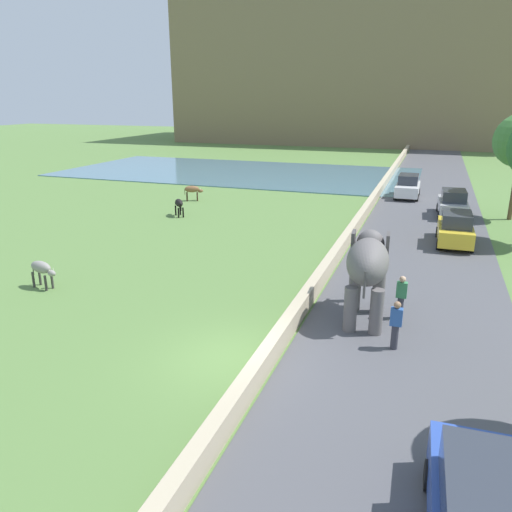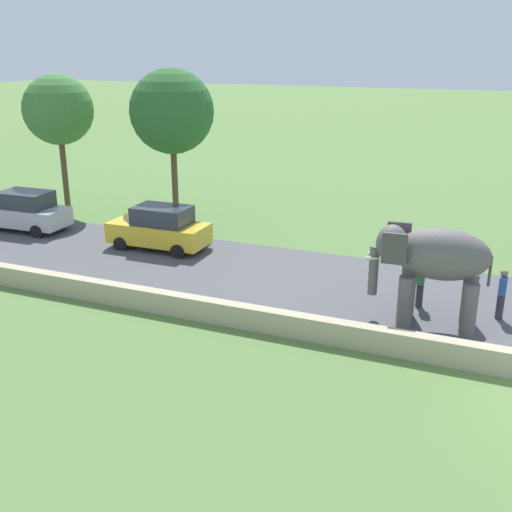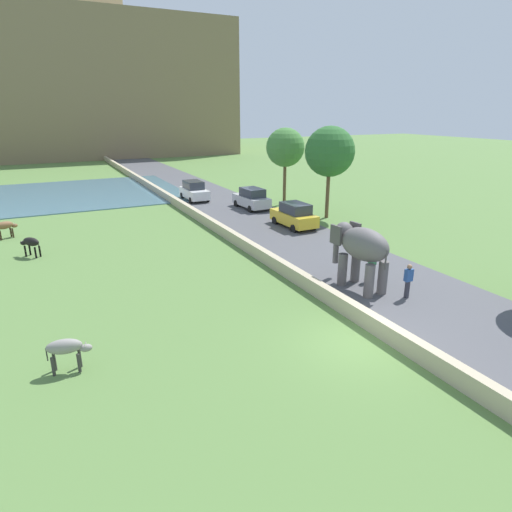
# 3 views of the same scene
# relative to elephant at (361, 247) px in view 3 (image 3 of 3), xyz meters

# --- Properties ---
(ground_plane) EXTENTS (220.00, 220.00, 0.00)m
(ground_plane) POSITION_rel_elephant_xyz_m (-3.41, -4.10, -2.04)
(ground_plane) COLOR #567A3D
(road_surface) EXTENTS (7.00, 120.00, 0.06)m
(road_surface) POSITION_rel_elephant_xyz_m (1.59, 15.90, -2.01)
(road_surface) COLOR #4C4C51
(road_surface) RESTS_ON ground
(barrier_wall) EXTENTS (0.40, 110.00, 0.69)m
(barrier_wall) POSITION_rel_elephant_xyz_m (-2.21, 13.90, -1.69)
(barrier_wall) COLOR tan
(barrier_wall) RESTS_ON ground
(hill_distant) EXTENTS (64.00, 28.00, 23.48)m
(hill_distant) POSITION_rel_elephant_xyz_m (-9.41, 76.51, 9.71)
(hill_distant) COLOR #7F6B4C
(hill_distant) RESTS_ON ground
(elephant) EXTENTS (1.60, 3.52, 2.99)m
(elephant) POSITION_rel_elephant_xyz_m (0.00, 0.00, 0.00)
(elephant) COLOR #605B5B
(elephant) RESTS_ON ground
(person_beside_elephant) EXTENTS (0.36, 0.22, 1.63)m
(person_beside_elephant) POSITION_rel_elephant_xyz_m (1.17, 0.43, -1.16)
(person_beside_elephant) COLOR #33333D
(person_beside_elephant) RESTS_ON ground
(person_trailing) EXTENTS (0.36, 0.22, 1.63)m
(person_trailing) POSITION_rel_elephant_xyz_m (1.18, -1.93, -1.16)
(person_trailing) COLOR #33333D
(person_trailing) RESTS_ON ground
(car_white) EXTENTS (1.80, 4.00, 1.80)m
(car_white) POSITION_rel_elephant_xyz_m (0.02, 23.65, -1.14)
(car_white) COLOR white
(car_white) RESTS_ON ground
(car_yellow) EXTENTS (1.84, 4.02, 1.80)m
(car_yellow) POSITION_rel_elephant_xyz_m (3.17, 11.00, -1.14)
(car_yellow) COLOR gold
(car_yellow) RESTS_ON ground
(car_silver) EXTENTS (1.92, 4.06, 1.80)m
(car_silver) POSITION_rel_elephant_xyz_m (3.17, 17.93, -1.14)
(car_silver) COLOR #B7B7BC
(car_silver) RESTS_ON ground
(cow_grey) EXTENTS (1.42, 0.64, 1.15)m
(cow_grey) POSITION_rel_elephant_xyz_m (-12.81, -1.31, -1.20)
(cow_grey) COLOR gray
(cow_grey) RESTS_ON ground
(cow_brown) EXTENTS (1.40, 0.89, 1.15)m
(cow_brown) POSITION_rel_elephant_xyz_m (-15.18, 17.06, -1.20)
(cow_brown) COLOR brown
(cow_brown) RESTS_ON ground
(cow_black) EXTENTS (1.18, 1.26, 1.15)m
(cow_black) POSITION_rel_elephant_xyz_m (-13.74, 12.15, -1.20)
(cow_black) COLOR black
(cow_black) RESTS_ON ground
(tree_near) EXTENTS (3.32, 3.32, 6.63)m
(tree_near) POSITION_rel_elephant_xyz_m (6.67, 18.43, 2.91)
(tree_near) COLOR brown
(tree_near) RESTS_ON ground
(tree_far) EXTENTS (3.75, 3.75, 6.95)m
(tree_far) POSITION_rel_elephant_xyz_m (7.05, 12.48, 3.02)
(tree_far) COLOR brown
(tree_far) RESTS_ON ground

